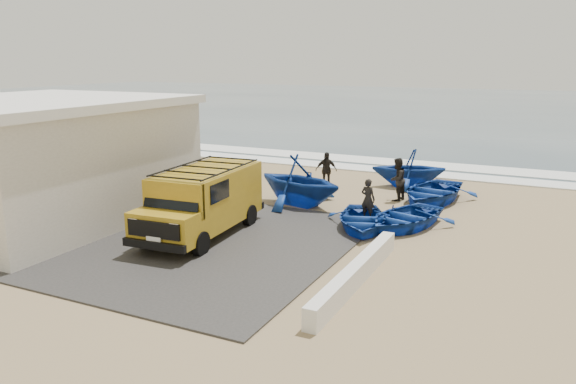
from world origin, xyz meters
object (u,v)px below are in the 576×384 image
(fisherman_middle, at_px, (397,179))
(building, at_px, (36,159))
(boat_far_left, at_px, (409,168))
(boat_near_left, at_px, (362,219))
(parapet, at_px, (356,274))
(fisherman_back, at_px, (326,170))
(fisherman_front, at_px, (368,199))
(boat_mid_left, at_px, (299,180))
(van, at_px, (203,199))
(boat_mid_right, at_px, (432,192))
(boat_near_right, at_px, (405,217))

(fisherman_middle, bearing_deg, building, -40.22)
(boat_far_left, bearing_deg, boat_near_left, -18.70)
(parapet, bearing_deg, fisherman_back, 116.11)
(fisherman_front, bearing_deg, boat_mid_left, -2.87)
(van, bearing_deg, fisherman_back, 78.88)
(parapet, relative_size, fisherman_front, 4.02)
(van, relative_size, boat_mid_left, 1.41)
(boat_near_left, distance_m, fisherman_back, 6.36)
(van, height_order, fisherman_back, van)
(parapet, bearing_deg, boat_near_left, 106.85)
(boat_near_left, xyz_separation_m, fisherman_back, (-3.47, 5.31, 0.47))
(boat_mid_left, bearing_deg, boat_mid_right, -44.30)
(van, xyz_separation_m, boat_near_right, (5.75, 3.66, -0.83))
(boat_near_left, xyz_separation_m, boat_mid_left, (-3.31, 2.08, 0.65))
(parapet, height_order, boat_mid_left, boat_mid_left)
(fisherman_back, bearing_deg, boat_near_left, -86.01)
(van, bearing_deg, fisherman_middle, 54.63)
(parapet, relative_size, boat_near_left, 1.76)
(building, relative_size, boat_mid_left, 2.47)
(boat_near_right, xyz_separation_m, fisherman_back, (-4.72, 4.48, 0.44))
(fisherman_middle, relative_size, fisherman_back, 1.07)
(building, relative_size, parapet, 1.57)
(building, height_order, fisherman_front, building)
(fisherman_front, bearing_deg, boat_far_left, -78.69)
(parapet, height_order, fisherman_front, fisherman_front)
(boat_mid_left, height_order, boat_far_left, boat_mid_left)
(parapet, xyz_separation_m, boat_near_right, (-0.14, 5.44, 0.10))
(boat_mid_left, bearing_deg, boat_near_left, -107.22)
(parapet, xyz_separation_m, fisherman_middle, (-1.42, 9.10, 0.60))
(fisherman_front, bearing_deg, fisherman_back, -39.81)
(boat_near_right, xyz_separation_m, boat_far_left, (-1.49, 6.44, 0.48))
(boat_near_left, distance_m, boat_far_left, 7.30)
(boat_near_right, distance_m, fisherman_front, 1.59)
(boat_far_left, height_order, fisherman_back, boat_far_left)
(boat_near_right, bearing_deg, fisherman_front, 178.90)
(boat_near_left, bearing_deg, boat_far_left, 73.31)
(building, distance_m, boat_near_left, 11.81)
(boat_far_left, bearing_deg, parapet, -12.73)
(parapet, distance_m, boat_mid_left, 8.21)
(building, relative_size, boat_far_left, 2.88)
(boat_near_left, distance_m, fisherman_middle, 4.52)
(boat_near_right, distance_m, boat_mid_left, 4.77)
(fisherman_front, xyz_separation_m, fisherman_back, (-3.25, 4.01, 0.07))
(van, relative_size, fisherman_front, 3.60)
(boat_mid_right, height_order, fisherman_back, fisherman_back)
(boat_near_left, bearing_deg, boat_mid_left, 129.36)
(parapet, relative_size, fisherman_middle, 3.41)
(boat_mid_left, bearing_deg, fisherman_middle, -38.82)
(boat_near_right, bearing_deg, parapet, -71.94)
(boat_mid_right, bearing_deg, parapet, -81.43)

